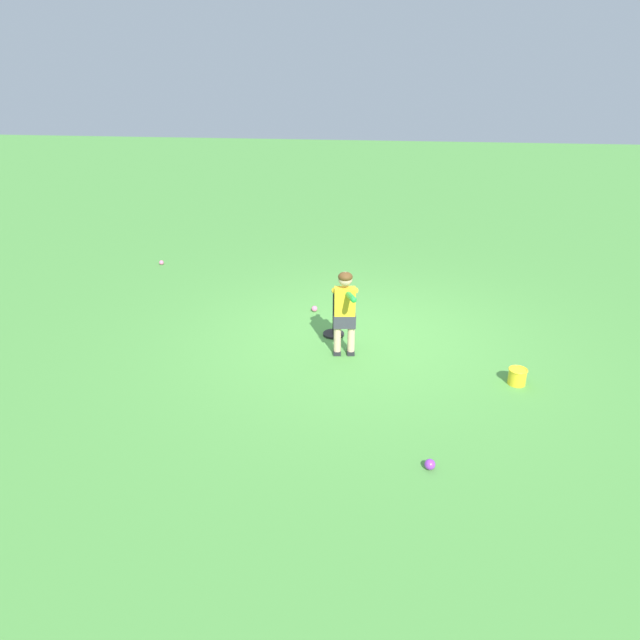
{
  "coord_description": "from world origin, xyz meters",
  "views": [
    {
      "loc": [
        -7.22,
        -0.3,
        3.41
      ],
      "look_at": [
        -0.55,
        0.51,
        0.45
      ],
      "focal_mm": 33.85,
      "sensor_mm": 36.0,
      "label": 1
    }
  ],
  "objects_px": {
    "batting_tee": "(334,328)",
    "toy_bucket": "(517,376)",
    "play_ball_near_batter": "(430,464)",
    "play_ball_midfield": "(314,309)",
    "play_ball_behind_batter": "(161,263)",
    "child_batter": "(345,306)"
  },
  "relations": [
    {
      "from": "batting_tee",
      "to": "toy_bucket",
      "type": "distance_m",
      "value": 2.42
    },
    {
      "from": "play_ball_behind_batter",
      "to": "play_ball_midfield",
      "type": "height_order",
      "value": "play_ball_midfield"
    },
    {
      "from": "play_ball_midfield",
      "to": "play_ball_near_batter",
      "type": "bearing_deg",
      "value": -156.74
    },
    {
      "from": "child_batter",
      "to": "batting_tee",
      "type": "distance_m",
      "value": 0.79
    },
    {
      "from": "batting_tee",
      "to": "play_ball_near_batter",
      "type": "bearing_deg",
      "value": -157.19
    },
    {
      "from": "child_batter",
      "to": "toy_bucket",
      "type": "relative_size",
      "value": 5.0
    },
    {
      "from": "play_ball_near_batter",
      "to": "toy_bucket",
      "type": "height_order",
      "value": "toy_bucket"
    },
    {
      "from": "child_batter",
      "to": "batting_tee",
      "type": "height_order",
      "value": "child_batter"
    },
    {
      "from": "play_ball_behind_batter",
      "to": "child_batter",
      "type": "bearing_deg",
      "value": -131.41
    },
    {
      "from": "play_ball_near_batter",
      "to": "play_ball_midfield",
      "type": "xyz_separation_m",
      "value": [
        3.48,
        1.5,
        -0.01
      ]
    },
    {
      "from": "batting_tee",
      "to": "play_ball_behind_batter",
      "type": "bearing_deg",
      "value": 52.49
    },
    {
      "from": "toy_bucket",
      "to": "play_ball_behind_batter",
      "type": "bearing_deg",
      "value": 56.9
    },
    {
      "from": "play_ball_near_batter",
      "to": "play_ball_midfield",
      "type": "height_order",
      "value": "play_ball_near_batter"
    },
    {
      "from": "play_ball_behind_batter",
      "to": "toy_bucket",
      "type": "relative_size",
      "value": 0.37
    },
    {
      "from": "play_ball_midfield",
      "to": "toy_bucket",
      "type": "height_order",
      "value": "toy_bucket"
    },
    {
      "from": "play_ball_near_batter",
      "to": "play_ball_behind_batter",
      "type": "height_order",
      "value": "play_ball_near_batter"
    },
    {
      "from": "child_batter",
      "to": "play_ball_midfield",
      "type": "distance_m",
      "value": 1.55
    },
    {
      "from": "batting_tee",
      "to": "toy_bucket",
      "type": "bearing_deg",
      "value": -115.44
    },
    {
      "from": "child_batter",
      "to": "toy_bucket",
      "type": "bearing_deg",
      "value": -103.88
    },
    {
      "from": "child_batter",
      "to": "play_ball_behind_batter",
      "type": "distance_m",
      "value": 4.72
    },
    {
      "from": "child_batter",
      "to": "toy_bucket",
      "type": "height_order",
      "value": "child_batter"
    },
    {
      "from": "play_ball_midfield",
      "to": "batting_tee",
      "type": "bearing_deg",
      "value": -155.18
    }
  ]
}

